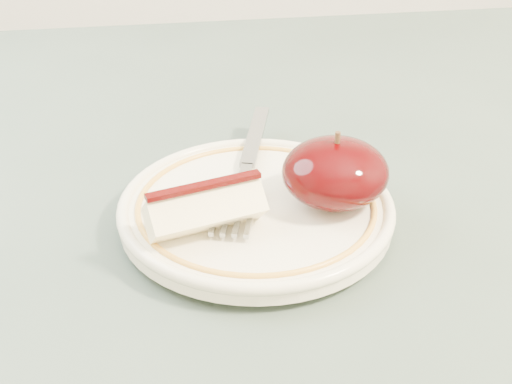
{
  "coord_description": "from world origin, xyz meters",
  "views": [
    {
      "loc": [
        -0.07,
        -0.45,
        1.04
      ],
      "look_at": [
        -0.01,
        -0.02,
        0.78
      ],
      "focal_mm": 50.0,
      "sensor_mm": 36.0,
      "label": 1
    }
  ],
  "objects": [
    {
      "name": "fork",
      "position": [
        -0.01,
        0.02,
        0.77
      ],
      "size": [
        0.07,
        0.2,
        0.0
      ],
      "rotation": [
        0.0,
        0.0,
        1.31
      ],
      "color": "gray",
      "rests_on": "plate"
    },
    {
      "name": "table",
      "position": [
        0.0,
        0.0,
        0.66
      ],
      "size": [
        0.9,
        0.9,
        0.75
      ],
      "color": "brown",
      "rests_on": "ground"
    },
    {
      "name": "apple_half",
      "position": [
        0.05,
        -0.03,
        0.79
      ],
      "size": [
        0.08,
        0.07,
        0.06
      ],
      "color": "black",
      "rests_on": "plate"
    },
    {
      "name": "apple_wedge",
      "position": [
        -0.04,
        -0.05,
        0.79
      ],
      "size": [
        0.08,
        0.05,
        0.04
      ],
      "rotation": [
        0.0,
        0.0,
        0.27
      ],
      "color": "#FDEFBA",
      "rests_on": "plate"
    },
    {
      "name": "plate",
      "position": [
        -0.01,
        -0.02,
        0.76
      ],
      "size": [
        0.2,
        0.2,
        0.02
      ],
      "color": "beige",
      "rests_on": "table"
    }
  ]
}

